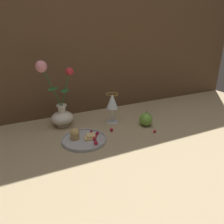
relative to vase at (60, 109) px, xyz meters
name	(u,v)px	position (x,y,z in m)	size (l,w,h in m)	color
ground_plane	(102,132)	(0.17, -0.17, -0.10)	(2.40, 2.40, 0.00)	#9E8966
wall_back	(77,10)	(0.17, 0.17, 0.50)	(2.40, 0.04, 1.20)	brown
vase	(60,109)	(0.00, 0.00, 0.00)	(0.18, 0.12, 0.36)	silver
plate_with_pastries	(83,139)	(0.05, -0.22, -0.09)	(0.22, 0.22, 0.06)	#A3A3A8
wine_glass	(112,103)	(0.28, -0.07, 0.02)	(0.07, 0.07, 0.17)	silver
apple_beside_vase	(146,119)	(0.42, -0.20, -0.06)	(0.07, 0.07, 0.09)	#669938
berry_near_plate	(155,131)	(0.42, -0.29, -0.09)	(0.02, 0.02, 0.02)	#AD192D
berry_front_center	(111,130)	(0.22, -0.18, -0.09)	(0.02, 0.02, 0.02)	#AD192D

